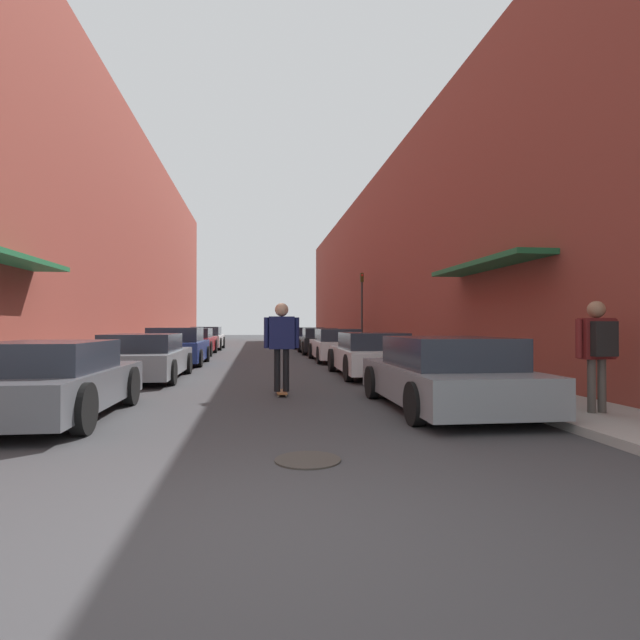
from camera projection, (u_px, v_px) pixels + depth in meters
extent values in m
plane|color=#38383A|center=(258.00, 358.00, 21.81)|extent=(102.05, 102.05, 0.00)
cube|color=gray|center=(161.00, 352.00, 25.78)|extent=(1.80, 46.39, 0.12)
cube|color=gray|center=(350.00, 350.00, 27.04)|extent=(1.80, 46.39, 0.12)
cube|color=brown|center=(102.00, 241.00, 25.47)|extent=(4.00, 46.39, 11.45)
cube|color=#1E6038|center=(4.00, 257.00, 10.79)|extent=(1.00, 4.80, 0.12)
cube|color=brown|center=(402.00, 269.00, 27.45)|extent=(4.00, 46.39, 9.05)
cube|color=#1E6038|center=(485.00, 265.00, 12.18)|extent=(1.00, 4.80, 0.12)
cube|color=#515459|center=(53.00, 389.00, 7.58)|extent=(1.77, 3.98, 0.55)
cube|color=#232833|center=(47.00, 357.00, 7.39)|extent=(1.54, 2.08, 0.45)
cylinder|color=black|center=(29.00, 387.00, 8.69)|extent=(0.18, 0.69, 0.69)
cylinder|color=black|center=(131.00, 386.00, 8.91)|extent=(0.18, 0.69, 0.69)
cylinder|color=black|center=(83.00, 409.00, 6.47)|extent=(0.18, 0.69, 0.69)
cube|color=gray|center=(145.00, 362.00, 13.11)|extent=(1.91, 4.58, 0.59)
cube|color=#232833|center=(143.00, 343.00, 12.89)|extent=(1.67, 2.39, 0.45)
cylinder|color=black|center=(123.00, 364.00, 14.40)|extent=(0.18, 0.62, 0.62)
cylinder|color=black|center=(188.00, 363.00, 14.63)|extent=(0.18, 0.62, 0.62)
cylinder|color=black|center=(90.00, 373.00, 11.59)|extent=(0.18, 0.62, 0.62)
cylinder|color=black|center=(172.00, 372.00, 11.82)|extent=(0.18, 0.62, 0.62)
cube|color=navy|center=(177.00, 351.00, 18.08)|extent=(1.94, 4.18, 0.67)
cube|color=#232833|center=(176.00, 335.00, 17.88)|extent=(1.70, 2.18, 0.50)
cylinder|color=black|center=(157.00, 354.00, 19.24)|extent=(0.18, 0.61, 0.61)
cylinder|color=black|center=(207.00, 354.00, 19.48)|extent=(0.18, 0.61, 0.61)
cylinder|color=black|center=(142.00, 359.00, 16.67)|extent=(0.18, 0.61, 0.61)
cylinder|color=black|center=(200.00, 358.00, 16.91)|extent=(0.18, 0.61, 0.61)
cube|color=maroon|center=(193.00, 344.00, 23.98)|extent=(1.90, 4.68, 0.64)
cube|color=#232833|center=(193.00, 333.00, 23.76)|extent=(1.67, 2.44, 0.45)
cylinder|color=black|center=(178.00, 346.00, 25.30)|extent=(0.18, 0.69, 0.69)
cylinder|color=black|center=(215.00, 346.00, 25.54)|extent=(0.18, 0.69, 0.69)
cylinder|color=black|center=(168.00, 349.00, 22.43)|extent=(0.18, 0.69, 0.69)
cylinder|color=black|center=(210.00, 349.00, 22.66)|extent=(0.18, 0.69, 0.69)
cube|color=silver|center=(207.00, 341.00, 29.30)|extent=(1.76, 4.63, 0.63)
cube|color=#232833|center=(206.00, 331.00, 29.08)|extent=(1.55, 2.41, 0.50)
cylinder|color=black|center=(195.00, 343.00, 30.61)|extent=(0.18, 0.72, 0.72)
cylinder|color=black|center=(223.00, 342.00, 30.83)|extent=(0.18, 0.72, 0.72)
cylinder|color=black|center=(189.00, 344.00, 27.77)|extent=(0.18, 0.72, 0.72)
cylinder|color=black|center=(220.00, 344.00, 27.99)|extent=(0.18, 0.72, 0.72)
cube|color=gray|center=(444.00, 382.00, 8.53)|extent=(1.97, 4.32, 0.56)
cube|color=#232833|center=(449.00, 352.00, 8.32)|extent=(1.72, 2.25, 0.50)
cylinder|color=black|center=(372.00, 382.00, 9.73)|extent=(0.18, 0.63, 0.63)
cylinder|color=black|center=(465.00, 381.00, 9.97)|extent=(0.18, 0.63, 0.63)
cylinder|color=black|center=(415.00, 404.00, 7.08)|extent=(0.18, 0.63, 0.63)
cylinder|color=black|center=(540.00, 401.00, 7.32)|extent=(0.18, 0.63, 0.63)
cube|color=silver|center=(370.00, 359.00, 14.09)|extent=(1.94, 4.54, 0.58)
cube|color=#232833|center=(372.00, 341.00, 13.87)|extent=(1.66, 2.38, 0.45)
cylinder|color=black|center=(332.00, 360.00, 15.35)|extent=(0.18, 0.70, 0.70)
cylinder|color=black|center=(388.00, 360.00, 15.58)|extent=(0.18, 0.70, 0.70)
cylinder|color=black|center=(348.00, 368.00, 12.59)|extent=(0.18, 0.70, 0.70)
cylinder|color=black|center=(416.00, 367.00, 12.82)|extent=(0.18, 0.70, 0.70)
cube|color=silver|center=(336.00, 349.00, 19.89)|extent=(1.85, 4.78, 0.63)
cube|color=#232833|center=(337.00, 335.00, 19.66)|extent=(1.58, 2.50, 0.47)
cylinder|color=black|center=(311.00, 351.00, 21.24)|extent=(0.18, 0.65, 0.65)
cylinder|color=black|center=(350.00, 351.00, 21.46)|extent=(0.18, 0.65, 0.65)
cylinder|color=black|center=(319.00, 355.00, 18.33)|extent=(0.18, 0.65, 0.65)
cylinder|color=black|center=(365.00, 355.00, 18.54)|extent=(0.18, 0.65, 0.65)
cube|color=black|center=(319.00, 344.00, 24.99)|extent=(1.88, 4.21, 0.64)
cube|color=#232833|center=(319.00, 333.00, 24.79)|extent=(1.61, 2.21, 0.46)
cylinder|color=black|center=(300.00, 346.00, 26.16)|extent=(0.18, 0.66, 0.66)
cylinder|color=black|center=(332.00, 346.00, 26.38)|extent=(0.18, 0.66, 0.66)
cylinder|color=black|center=(304.00, 348.00, 23.60)|extent=(0.18, 0.66, 0.66)
cylinder|color=black|center=(340.00, 348.00, 23.82)|extent=(0.18, 0.66, 0.66)
cube|color=navy|center=(308.00, 340.00, 30.78)|extent=(1.90, 4.59, 0.61)
cube|color=#232833|center=(308.00, 331.00, 30.56)|extent=(1.65, 2.39, 0.50)
cylinder|color=black|center=(292.00, 342.00, 32.07)|extent=(0.18, 0.66, 0.66)
cylinder|color=black|center=(319.00, 342.00, 32.29)|extent=(0.18, 0.66, 0.66)
cylinder|color=black|center=(295.00, 344.00, 29.26)|extent=(0.18, 0.66, 0.66)
cylinder|color=black|center=(325.00, 344.00, 29.48)|extent=(0.18, 0.66, 0.66)
cube|color=brown|center=(282.00, 392.00, 10.18)|extent=(0.20, 0.78, 0.02)
cylinder|color=beige|center=(277.00, 392.00, 10.42)|extent=(0.03, 0.06, 0.06)
cylinder|color=beige|center=(285.00, 392.00, 10.44)|extent=(0.03, 0.06, 0.06)
cylinder|color=beige|center=(278.00, 395.00, 9.93)|extent=(0.03, 0.06, 0.06)
cylinder|color=beige|center=(286.00, 395.00, 9.95)|extent=(0.03, 0.06, 0.06)
cylinder|color=black|center=(277.00, 370.00, 10.18)|extent=(0.13, 0.13, 0.87)
cylinder|color=black|center=(286.00, 370.00, 10.20)|extent=(0.13, 0.13, 0.87)
cube|color=#191E4C|center=(282.00, 333.00, 10.20)|extent=(0.52, 0.23, 0.67)
sphere|color=tan|center=(282.00, 310.00, 10.20)|extent=(0.28, 0.28, 0.28)
cylinder|color=#191E4C|center=(266.00, 333.00, 10.16)|extent=(0.10, 0.10, 0.63)
cylinder|color=#191E4C|center=(297.00, 333.00, 10.24)|extent=(0.10, 0.10, 0.63)
cylinder|color=#332D28|center=(308.00, 460.00, 5.26)|extent=(0.70, 0.70, 0.02)
cylinder|color=#2D2D2D|center=(362.00, 312.00, 25.03)|extent=(0.10, 0.10, 3.93)
cube|color=#332D0F|center=(362.00, 277.00, 25.05)|extent=(0.16, 0.16, 0.45)
sphere|color=red|center=(362.00, 275.00, 24.96)|extent=(0.11, 0.11, 0.11)
cylinder|color=#47423D|center=(592.00, 386.00, 7.46)|extent=(0.12, 0.12, 0.80)
cylinder|color=#47423D|center=(602.00, 386.00, 7.48)|extent=(0.12, 0.12, 0.80)
cube|color=maroon|center=(596.00, 338.00, 7.48)|extent=(0.48, 0.22, 0.62)
sphere|color=#8C664C|center=(596.00, 309.00, 7.48)|extent=(0.26, 0.26, 0.26)
cylinder|color=maroon|center=(579.00, 339.00, 7.44)|extent=(0.10, 0.10, 0.58)
cylinder|color=maroon|center=(614.00, 338.00, 7.51)|extent=(0.10, 0.10, 0.58)
cube|color=black|center=(604.00, 339.00, 7.31)|extent=(0.36, 0.13, 0.52)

